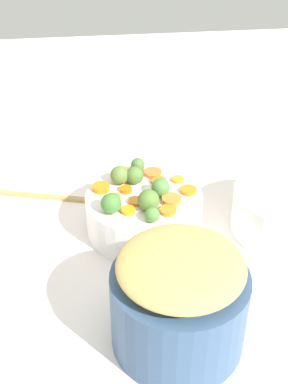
# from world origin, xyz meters

# --- Properties ---
(tabletop) EXTENTS (2.40, 2.40, 0.02)m
(tabletop) POSITION_xyz_m (0.00, 0.00, 0.01)
(tabletop) COLOR white
(tabletop) RESTS_ON ground
(serving_bowl_carrots) EXTENTS (0.24, 0.24, 0.08)m
(serving_bowl_carrots) POSITION_xyz_m (0.03, -0.03, 0.06)
(serving_bowl_carrots) COLOR white
(serving_bowl_carrots) RESTS_ON tabletop
(metal_pot) EXTENTS (0.22, 0.22, 0.14)m
(metal_pot) POSITION_xyz_m (0.05, -0.33, 0.09)
(metal_pot) COLOR #334E74
(metal_pot) RESTS_ON tabletop
(stuffing_mound) EXTENTS (0.20, 0.20, 0.04)m
(stuffing_mound) POSITION_xyz_m (0.05, -0.33, 0.18)
(stuffing_mound) COLOR tan
(stuffing_mound) RESTS_ON metal_pot
(carrot_slice_0) EXTENTS (0.05, 0.05, 0.01)m
(carrot_slice_0) POSITION_xyz_m (-0.06, -0.00, 0.11)
(carrot_slice_0) COLOR orange
(carrot_slice_0) RESTS_ON serving_bowl_carrots
(carrot_slice_1) EXTENTS (0.03, 0.03, 0.01)m
(carrot_slice_1) POSITION_xyz_m (-0.01, -0.01, 0.11)
(carrot_slice_1) COLOR orange
(carrot_slice_1) RESTS_ON serving_bowl_carrots
(carrot_slice_2) EXTENTS (0.03, 0.03, 0.01)m
(carrot_slice_2) POSITION_xyz_m (-0.01, -0.08, 0.11)
(carrot_slice_2) COLOR orange
(carrot_slice_2) RESTS_ON serving_bowl_carrots
(carrot_slice_3) EXTENTS (0.04, 0.04, 0.01)m
(carrot_slice_3) POSITION_xyz_m (0.01, -0.05, 0.11)
(carrot_slice_3) COLOR orange
(carrot_slice_3) RESTS_ON serving_bowl_carrots
(carrot_slice_4) EXTENTS (0.04, 0.04, 0.01)m
(carrot_slice_4) POSITION_xyz_m (-0.04, -0.03, 0.11)
(carrot_slice_4) COLOR orange
(carrot_slice_4) RESTS_ON serving_bowl_carrots
(carrot_slice_5) EXTENTS (0.04, 0.04, 0.01)m
(carrot_slice_5) POSITION_xyz_m (-0.01, 0.05, 0.11)
(carrot_slice_5) COLOR orange
(carrot_slice_5) RESTS_ON serving_bowl_carrots
(carrot_slice_6) EXTENTS (0.03, 0.03, 0.01)m
(carrot_slice_6) POSITION_xyz_m (0.10, 0.02, 0.11)
(carrot_slice_6) COLOR orange
(carrot_slice_6) RESTS_ON serving_bowl_carrots
(carrot_slice_7) EXTENTS (0.04, 0.04, 0.01)m
(carrot_slice_7) POSITION_xyz_m (0.06, 0.01, 0.11)
(carrot_slice_7) COLOR orange
(carrot_slice_7) RESTS_ON serving_bowl_carrots
(carrot_slice_8) EXTENTS (0.05, 0.05, 0.01)m
(carrot_slice_8) POSITION_xyz_m (0.05, 0.05, 0.11)
(carrot_slice_8) COLOR orange
(carrot_slice_8) RESTS_ON serving_bowl_carrots
(carrot_slice_9) EXTENTS (0.04, 0.04, 0.01)m
(carrot_slice_9) POSITION_xyz_m (0.12, -0.03, 0.11)
(carrot_slice_9) COLOR orange
(carrot_slice_9) RESTS_ON serving_bowl_carrots
(carrot_slice_10) EXTENTS (0.05, 0.05, 0.01)m
(carrot_slice_10) POSITION_xyz_m (0.08, -0.06, 0.11)
(carrot_slice_10) COLOR orange
(carrot_slice_10) RESTS_ON serving_bowl_carrots
(carrot_slice_11) EXTENTS (0.04, 0.04, 0.01)m
(carrot_slice_11) POSITION_xyz_m (0.07, -0.09, 0.11)
(carrot_slice_11) COLOR orange
(carrot_slice_11) RESTS_ON serving_bowl_carrots
(brussels_sprout_0) EXTENTS (0.03, 0.03, 0.03)m
(brussels_sprout_0) POSITION_xyz_m (0.02, 0.06, 0.12)
(brussels_sprout_0) COLOR #496E35
(brussels_sprout_0) RESTS_ON serving_bowl_carrots
(brussels_sprout_1) EXTENTS (0.03, 0.03, 0.03)m
(brussels_sprout_1) POSITION_xyz_m (0.03, -0.11, 0.12)
(brussels_sprout_1) COLOR #4F7D36
(brussels_sprout_1) RESTS_ON serving_bowl_carrots
(brussels_sprout_2) EXTENTS (0.04, 0.04, 0.04)m
(brussels_sprout_2) POSITION_xyz_m (0.06, -0.03, 0.12)
(brussels_sprout_2) COLOR #4A7F3B
(brussels_sprout_2) RESTS_ON serving_bowl_carrots
(brussels_sprout_3) EXTENTS (0.04, 0.04, 0.04)m
(brussels_sprout_3) POSITION_xyz_m (0.01, 0.02, 0.12)
(brussels_sprout_3) COLOR #4C7331
(brussels_sprout_3) RESTS_ON serving_bowl_carrots
(brussels_sprout_4) EXTENTS (0.04, 0.04, 0.04)m
(brussels_sprout_4) POSITION_xyz_m (-0.02, 0.02, 0.12)
(brussels_sprout_4) COLOR #5A7836
(brussels_sprout_4) RESTS_ON serving_bowl_carrots
(brussels_sprout_5) EXTENTS (0.04, 0.04, 0.04)m
(brussels_sprout_5) POSITION_xyz_m (0.03, -0.08, 0.12)
(brussels_sprout_5) COLOR #52742E
(brussels_sprout_5) RESTS_ON serving_bowl_carrots
(brussels_sprout_6) EXTENTS (0.04, 0.04, 0.04)m
(brussels_sprout_6) POSITION_xyz_m (-0.04, -0.08, 0.12)
(brussels_sprout_6) COLOR #447731
(brussels_sprout_6) RESTS_ON serving_bowl_carrots
(casserole_dish) EXTENTS (0.23, 0.23, 0.10)m
(casserole_dish) POSITION_xyz_m (0.32, -0.06, 0.07)
(casserole_dish) COLOR white
(casserole_dish) RESTS_ON tabletop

